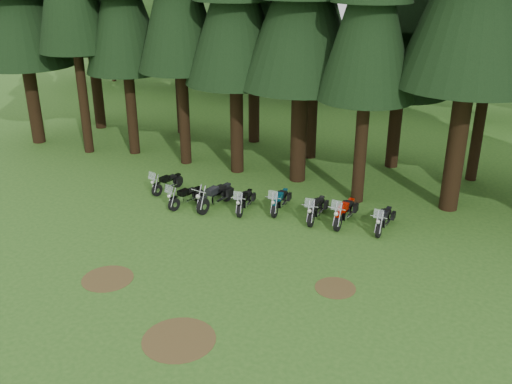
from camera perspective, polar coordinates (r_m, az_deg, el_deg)
ground at (r=20.78m, az=-4.59°, el=-7.65°), size 120.00×120.00×0.00m
pine_back_4 at (r=29.47m, az=14.86°, el=17.76°), size 4.94×4.94×13.78m
decid_0 at (r=51.37m, az=-14.46°, el=17.07°), size 8.00×7.78×10.00m
decid_1 at (r=48.43m, az=-7.99°, el=17.15°), size 7.91×7.69×9.88m
decid_2 at (r=45.09m, az=-2.23°, el=15.80°), size 6.72×6.53×8.40m
decid_3 at (r=43.41m, az=5.09°, el=14.86°), size 6.12×5.95×7.65m
decid_4 at (r=43.12m, az=13.81°, el=14.07°), size 5.93×5.76×7.41m
decid_5 at (r=41.74m, az=23.32°, el=15.24°), size 8.45×8.21×10.56m
dirt_patch_0 at (r=20.78m, az=-14.62°, el=-8.38°), size 1.80×1.80×0.01m
dirt_patch_1 at (r=19.80m, az=7.93°, el=-9.47°), size 1.40×1.40×0.01m
dirt_patch_2 at (r=17.47m, az=-7.72°, el=-14.41°), size 2.20×2.20×0.01m
motorcycle_0 at (r=27.29m, az=-8.86°, el=0.88°), size 0.74×2.00×1.27m
motorcycle_1 at (r=25.61m, az=-7.02°, el=-0.50°), size 0.92×2.02×1.30m
motorcycle_2 at (r=25.31m, az=-4.08°, el=-0.48°), size 0.64×2.45×1.00m
motorcycle_3 at (r=24.97m, az=-1.14°, el=-0.96°), size 0.50×2.06×1.29m
motorcycle_4 at (r=24.97m, az=2.40°, el=-0.93°), size 0.42×2.14×1.34m
motorcycle_5 at (r=24.27m, az=6.05°, el=-1.75°), size 0.41×2.19×1.38m
motorcycle_6 at (r=24.07m, az=8.84°, el=-2.05°), size 0.51×2.33×1.46m
motorcycle_7 at (r=23.81m, az=12.66°, el=-2.77°), size 0.44×2.11×1.33m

